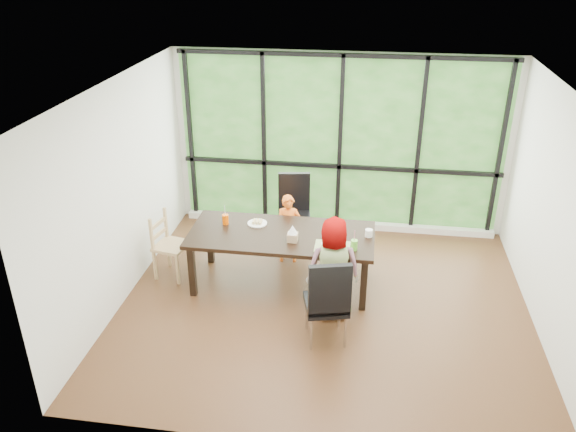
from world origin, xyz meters
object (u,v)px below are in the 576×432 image
object	(u,v)px
orange_cup	(225,219)
tissue_box	(293,237)
chair_window_leather	(294,213)
child_toddler	(289,229)
green_cup	(354,245)
plate_near	(330,244)
dining_table	(282,259)
plate_far	(257,223)
chair_interior_leather	(326,298)
white_mug	(369,233)
child_older	(332,269)
chair_end_beech	(172,246)

from	to	relation	value
orange_cup	tissue_box	distance (m)	0.99
chair_window_leather	child_toddler	distance (m)	0.43
green_cup	tissue_box	xyz separation A→B (m)	(-0.76, 0.11, -0.01)
child_toddler	plate_near	bearing A→B (deg)	-59.17
child_toddler	orange_cup	size ratio (longest dim) A/B	7.61
dining_table	plate_near	xyz separation A→B (m)	(0.63, -0.20, 0.38)
chair_window_leather	child_toddler	size ratio (longest dim) A/B	1.09
dining_table	plate_far	size ratio (longest dim) A/B	9.08
plate_far	tissue_box	world-z (taller)	tissue_box
child_toddler	tissue_box	world-z (taller)	child_toddler
child_toddler	plate_far	world-z (taller)	child_toddler
chair_interior_leather	green_cup	size ratio (longest dim) A/B	8.36
plate_near	white_mug	bearing A→B (deg)	31.48
child_toddler	child_older	distance (m)	1.40
chair_window_leather	tissue_box	world-z (taller)	chair_window_leather
plate_near	white_mug	xyz separation A→B (m)	(0.46, 0.28, 0.04)
tissue_box	chair_end_beech	bearing A→B (deg)	173.68
chair_end_beech	tissue_box	distance (m)	1.69
chair_interior_leather	plate_near	size ratio (longest dim) A/B	4.95
child_toddler	child_older	world-z (taller)	child_older
child_older	plate_near	world-z (taller)	child_older
child_older	tissue_box	size ratio (longest dim) A/B	10.28
plate_far	orange_cup	distance (m)	0.42
chair_window_leather	child_older	size ratio (longest dim) A/B	0.84
chair_end_beech	child_toddler	distance (m)	1.60
chair_window_leather	white_mug	world-z (taller)	chair_window_leather
plate_near	orange_cup	world-z (taller)	orange_cup
chair_interior_leather	tissue_box	distance (m)	1.04
chair_window_leather	child_toddler	xyz separation A→B (m)	(-0.02, -0.43, -0.05)
dining_table	plate_far	xyz separation A→B (m)	(-0.35, 0.22, 0.38)
dining_table	orange_cup	size ratio (longest dim) A/B	18.03
white_mug	plate_near	bearing A→B (deg)	-148.52
chair_interior_leather	green_cup	bearing A→B (deg)	-122.93
chair_window_leather	orange_cup	world-z (taller)	chair_window_leather
chair_interior_leather	tissue_box	bearing A→B (deg)	-74.48
plate_near	tissue_box	distance (m)	0.47
chair_window_leather	dining_table	bearing A→B (deg)	-100.49
orange_cup	white_mug	size ratio (longest dim) A/B	1.36
plate_near	chair_interior_leather	bearing A→B (deg)	-87.54
dining_table	tissue_box	xyz separation A→B (m)	(0.17, -0.18, 0.43)
dining_table	tissue_box	bearing A→B (deg)	-47.05
chair_interior_leather	plate_far	xyz separation A→B (m)	(-1.02, 1.27, 0.22)
chair_end_beech	child_older	xyz separation A→B (m)	(2.17, -0.58, 0.19)
chair_window_leather	chair_end_beech	xyz separation A→B (m)	(-1.50, -1.05, -0.09)
white_mug	plate_far	bearing A→B (deg)	174.60
chair_window_leather	green_cup	xyz separation A→B (m)	(0.91, -1.34, 0.27)
dining_table	green_cup	size ratio (longest dim) A/B	18.14
plate_near	tissue_box	size ratio (longest dim) A/B	1.75
white_mug	tissue_box	distance (m)	0.96
chair_end_beech	orange_cup	bearing A→B (deg)	-66.50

